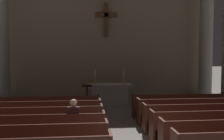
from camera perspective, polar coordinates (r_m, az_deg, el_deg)
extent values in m
cube|color=#4C2319|center=(6.74, -17.44, -12.76)|extent=(3.67, 0.05, 0.50)
cube|color=#4C2319|center=(6.88, -1.15, -14.19)|extent=(0.06, 0.50, 0.95)
cube|color=#4C2319|center=(7.97, -15.56, -12.18)|extent=(3.67, 0.40, 0.05)
cube|color=#4C2319|center=(7.68, -15.89, -10.67)|extent=(3.67, 0.05, 0.50)
cube|color=#4C2319|center=(8.20, -15.31, -13.35)|extent=(3.67, 0.04, 0.40)
cube|color=#4C2319|center=(7.83, -1.72, -11.94)|extent=(0.06, 0.50, 0.95)
cube|color=#4C2319|center=(8.91, -14.44, -10.43)|extent=(3.67, 0.40, 0.05)
cube|color=#4C2319|center=(8.63, -14.70, -9.03)|extent=(3.67, 0.05, 0.50)
cube|color=#4C2319|center=(9.14, -14.24, -11.52)|extent=(3.67, 0.04, 0.40)
cube|color=#4C2319|center=(8.79, -2.16, -10.18)|extent=(0.06, 0.50, 0.95)
cube|color=#4C2319|center=(9.87, -13.54, -9.02)|extent=(3.67, 0.40, 0.05)
cube|color=#4C2319|center=(9.59, -13.75, -7.71)|extent=(3.67, 0.05, 0.50)
cube|color=#4C2319|center=(10.09, -13.38, -10.04)|extent=(3.67, 0.04, 0.40)
cube|color=#4C2319|center=(9.76, -2.51, -8.76)|extent=(0.06, 0.50, 0.95)
cube|color=#4C2319|center=(10.83, -12.81, -7.85)|extent=(3.67, 0.40, 0.05)
cube|color=#4C2319|center=(10.56, -12.98, -6.64)|extent=(3.67, 0.05, 0.50)
cube|color=#4C2319|center=(11.05, -12.67, -8.80)|extent=(3.67, 0.04, 0.40)
cube|color=#4C2319|center=(10.73, -2.80, -7.60)|extent=(0.06, 0.50, 0.95)
cube|color=#4C2319|center=(7.11, 10.19, -13.65)|extent=(0.06, 0.50, 0.95)
cube|color=#4C2319|center=(8.69, 20.45, -10.93)|extent=(3.67, 0.40, 0.05)
cube|color=#4C2319|center=(8.43, 21.17, -9.48)|extent=(3.67, 0.05, 0.50)
cube|color=#4C2319|center=(8.91, 19.90, -12.05)|extent=(3.67, 0.04, 0.40)
cube|color=#4C2319|center=(8.04, 8.23, -11.57)|extent=(0.06, 0.50, 0.95)
cube|color=#4C2319|center=(9.57, 17.80, -9.51)|extent=(3.67, 0.40, 0.05)
cube|color=#4C2319|center=(9.31, 18.39, -8.16)|extent=(3.67, 0.05, 0.50)
cube|color=#4C2319|center=(9.78, 17.35, -10.56)|extent=(3.67, 0.04, 0.40)
cube|color=#4C2319|center=(8.97, 6.69, -9.91)|extent=(0.06, 0.50, 0.95)
cube|color=#4C2319|center=(10.46, 15.62, -8.32)|extent=(3.67, 0.40, 0.05)
cube|color=#4C2319|center=(10.20, 16.11, -7.06)|extent=(3.67, 0.05, 0.50)
cube|color=#4C2319|center=(10.68, 15.25, -9.30)|extent=(3.67, 0.04, 0.40)
cube|color=#4C2319|center=(9.92, 5.46, -8.56)|extent=(0.06, 0.50, 0.95)
cube|color=#4C2319|center=(11.38, 13.80, -7.30)|extent=(3.67, 0.40, 0.05)
cube|color=#4C2319|center=(11.12, 14.21, -6.13)|extent=(3.67, 0.05, 0.50)
cube|color=#4C2319|center=(11.59, 13.49, -8.23)|extent=(3.67, 0.04, 0.40)
cube|color=#4C2319|center=(10.88, 4.45, -7.45)|extent=(0.06, 0.50, 0.95)
cube|color=#9E998E|center=(15.26, -21.43, -5.85)|extent=(0.99, 0.99, 0.20)
cylinder|color=#9E998E|center=(15.07, -21.74, 6.38)|extent=(0.71, 0.71, 6.68)
cube|color=#9E998E|center=(16.07, 18.57, -5.30)|extent=(0.99, 0.99, 0.20)
cylinder|color=#9E998E|center=(15.89, 18.82, 6.31)|extent=(0.71, 0.71, 6.68)
cube|color=#A8A399|center=(13.68, -0.54, -5.24)|extent=(1.76, 0.72, 0.88)
cube|color=#A8A399|center=(13.61, -0.54, -3.16)|extent=(2.20, 0.90, 0.12)
cube|color=silver|center=(13.60, -0.54, -2.89)|extent=(2.09, 0.86, 0.01)
cylinder|color=#B79338|center=(13.55, -3.49, -2.85)|extent=(0.16, 0.16, 0.02)
cylinder|color=#B79338|center=(13.53, -3.50, -2.06)|extent=(0.07, 0.07, 0.40)
cylinder|color=silver|center=(13.50, -3.50, -0.53)|extent=(0.04, 0.04, 0.33)
cylinder|color=#B79338|center=(13.67, 2.39, -2.78)|extent=(0.16, 0.16, 0.02)
cylinder|color=#B79338|center=(13.65, 2.39, -2.00)|extent=(0.07, 0.07, 0.40)
cylinder|color=silver|center=(13.62, 2.39, -0.49)|extent=(0.04, 0.04, 0.33)
cube|color=gray|center=(15.84, -1.28, 8.71)|extent=(11.83, 0.25, 7.89)
cube|color=brown|center=(15.64, -1.22, 10.23)|extent=(0.23, 0.23, 1.89)
cube|color=brown|center=(15.68, -1.22, 11.26)|extent=(1.21, 0.23, 0.23)
cylinder|color=#4C2319|center=(12.52, -5.17, -8.07)|extent=(0.36, 0.36, 0.04)
cylinder|color=#4C2319|center=(12.43, -5.19, -5.79)|extent=(0.10, 0.10, 1.05)
cube|color=#4C2319|center=(12.35, -5.20, -3.25)|extent=(0.44, 0.31, 0.15)
cube|color=#26262B|center=(8.09, -7.81, -13.31)|extent=(0.24, 0.14, 0.45)
cube|color=#26262B|center=(7.88, -7.86, -11.61)|extent=(0.28, 0.36, 0.12)
cube|color=#381919|center=(7.67, -7.93, -9.50)|extent=(0.32, 0.20, 0.54)
sphere|color=beige|center=(7.59, -7.95, -6.70)|extent=(0.20, 0.20, 0.20)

